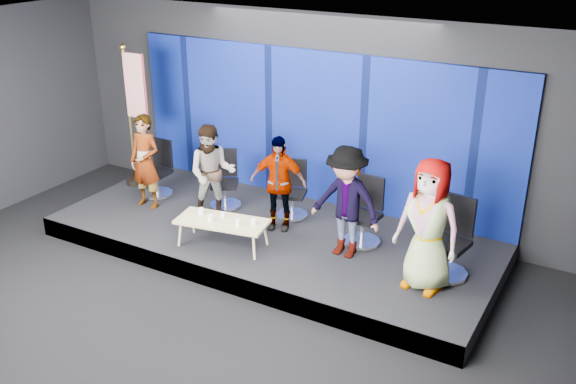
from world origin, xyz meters
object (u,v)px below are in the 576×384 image
Objects in this scene: chair_b at (225,188)px; flag_stand at (135,114)px; panelist_c at (278,183)px; mug_d at (238,223)px; panelist_b at (212,173)px; panelist_d at (346,202)px; coffee_table at (222,222)px; mug_b at (210,218)px; mug_e at (254,222)px; chair_c at (293,198)px; chair_e at (449,250)px; panelist_a at (145,162)px; chair_d at (364,222)px; mug_a at (201,211)px; panelist_e at (429,225)px; mug_c at (223,215)px; chair_a at (158,177)px.

flag_stand is at bearing 151.62° from chair_b.
panelist_c reaches higher than mug_d.
panelist_d is (2.40, -0.08, 0.04)m from panelist_b.
coffee_table is at bearing -26.44° from flag_stand.
mug_b reaches higher than mug_e.
panelist_b is 2.40m from panelist_d.
chair_c is at bearing 74.58° from panelist_c.
coffee_table is (0.81, -1.23, 0.07)m from chair_b.
chair_e is at bearing -19.44° from panelist_c.
panelist_a is 1.98m from mug_b.
chair_e is at bearing -29.44° from chair_c.
panelist_c is at bearing 64.09° from mug_b.
chair_d is 2.30m from mug_b.
mug_a is at bearing 175.78° from mug_d.
panelist_c is at bearing 95.54° from mug_e.
chair_c is at bearing 172.22° from chair_d.
chair_c is 0.65× the size of coffee_table.
panelist_a reaches higher than chair_c.
mug_d is at bearing -161.79° from panelist_e.
mug_c is at bearing -25.19° from flag_stand.
mug_a is at bearing -147.70° from panelist_c.
mug_c is 3.01m from flag_stand.
mug_d is 0.04× the size of flag_stand.
chair_e is at bearing 16.33° from mug_b.
flag_stand is at bearing 155.75° from coffee_table.
chair_a is 1.32m from chair_b.
panelist_b is at bearing 112.27° from mug_a.
panelist_e is 3.10m from mug_c.
panelist_e is (3.81, -0.86, 0.59)m from chair_b.
chair_a is 0.96× the size of chair_d.
chair_c is 0.84× the size of chair_e.
panelist_d is (-0.09, -0.50, 0.50)m from chair_d.
panelist_b reaches higher than mug_c.
panelist_c reaches higher than chair_c.
mug_e is at bearing 5.86° from mug_a.
mug_e is at bearing -136.99° from chair_d.
mug_b reaches higher than coffee_table.
panelist_c is (1.10, 0.22, -0.03)m from panelist_b.
panelist_c is 0.59× the size of flag_stand.
panelist_d is at bearing -48.40° from chair_c.
chair_a is 5.30m from chair_e.
flag_stand reaches higher than mug_b.
panelist_c is 0.91× the size of panelist_d.
mug_c is at bearing -134.65° from panelist_c.
chair_a is at bearing -172.38° from chair_e.
panelist_a is 1.99m from mug_c.
panelist_d is at bearing 26.27° from mug_d.
mug_b is at bearing -161.31° from panelist_e.
panelist_d is 18.33× the size of mug_d.
panelist_e reaches higher than mug_d.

